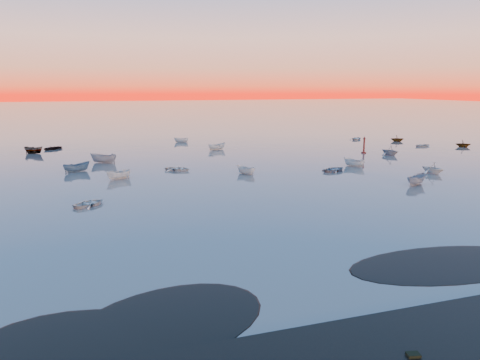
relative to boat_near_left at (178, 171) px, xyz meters
name	(u,v)px	position (x,y,z in m)	size (l,w,h in m)	color
ground	(167,133)	(8.09, 55.95, 0.00)	(600.00, 600.00, 0.00)	#625751
mud_lobes	(447,283)	(8.09, -45.05, 0.01)	(140.00, 6.00, 0.07)	black
moored_fleet	(215,159)	(8.09, 8.95, 0.00)	(124.00, 58.00, 1.20)	#B7B8B3
boat_near_left	(178,171)	(0.00, 0.00, 0.00)	(3.68, 1.53, 0.92)	#B7B8B3
boat_near_center	(416,185)	(26.29, -19.62, 0.00)	(3.77, 1.60, 1.31)	gray
boat_near_right	(390,155)	(39.25, 3.49, 0.00)	(3.74, 1.68, 1.31)	gray
channel_marker	(364,146)	(36.20, 7.14, 1.26)	(0.90, 0.90, 3.20)	#49130F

